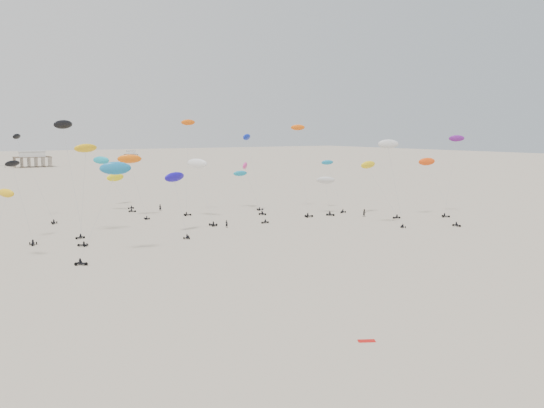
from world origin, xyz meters
TOP-DOWN VIEW (x-y plane):
  - ground_plane at (0.00, 200.00)m, footprint 900.00×900.00m
  - pavilion_main at (-10.00, 350.00)m, footprint 21.00×13.00m
  - pavilion_small at (60.00, 380.00)m, footprint 9.00×7.00m
  - rig_0 at (14.35, 124.33)m, footprint 4.32×16.14m
  - rig_2 at (34.35, 111.87)m, footprint 3.97×10.42m
  - rig_3 at (-43.81, 108.88)m, footprint 4.85×7.86m
  - rig_4 at (54.49, 88.20)m, footprint 8.06×4.44m
  - rig_5 at (28.56, 84.10)m, footprint 6.52×4.89m
  - rig_6 at (28.62, 107.05)m, footprint 5.13×6.87m
  - rig_7 at (24.73, 112.95)m, footprint 8.13×14.63m
  - rig_8 at (-3.13, 116.65)m, footprint 5.01×15.88m
  - rig_9 at (10.02, 113.88)m, footprint 6.18×16.76m
  - rig_10 at (37.61, 99.53)m, footprint 5.78×10.54m
  - rig_11 at (-2.38, 125.43)m, footprint 4.70×4.00m
  - rig_12 at (-31.70, 109.20)m, footprint 6.00×4.15m
  - rig_13 at (-13.17, 153.72)m, footprint 6.06×13.28m
  - rig_14 at (15.19, 125.05)m, footprint 5.60×6.49m
  - rig_15 at (-16.55, 127.91)m, footprint 6.39×7.43m
  - rig_16 at (-15.14, 101.53)m, footprint 5.73×9.09m
  - rig_17 at (-35.23, 107.24)m, footprint 4.68×12.34m
  - rig_18 at (-37.98, 134.59)m, footprint 8.04×13.14m
  - rig_19 at (47.12, 88.26)m, footprint 8.42×16.87m
  - rig_20 at (-19.23, 140.07)m, footprint 10.30×6.25m
  - rig_21 at (-32.48, 87.83)m, footprint 10.93×5.77m
  - spectator_0 at (-2.63, 103.24)m, footprint 0.83×0.91m
  - spectator_1 at (34.45, 98.75)m, footprint 1.13×0.68m
  - spectator_3 at (-6.58, 135.51)m, footprint 0.97×0.94m
  - grounded_kite_b at (-19.98, 37.05)m, footprint 1.92×1.46m

SIDE VIEW (x-z plane):
  - ground_plane at x=0.00m, z-range 0.00..0.00m
  - spectator_0 at x=-2.63m, z-range -1.03..1.03m
  - spectator_1 at x=34.45m, z-range -1.14..1.14m
  - spectator_3 at x=-6.58m, z-range -1.11..1.11m
  - grounded_kite_b at x=-19.98m, z-range -0.04..0.04m
  - pavilion_small at x=60.00m, z-range -0.51..7.49m
  - pavilion_main at x=-10.00m, z-range -0.68..9.12m
  - rig_6 at x=28.62m, z-range 1.87..12.03m
  - rig_0 at x=14.35m, z-range -1.04..15.08m
  - rig_13 at x=-13.17m, z-range 1.21..13.71m
  - rig_2 at x=34.35m, z-range 1.26..15.78m
  - rig_3 at x=-43.81m, z-range 0.65..16.91m
  - rig_14 at x=15.19m, z-range 3.13..16.44m
  - rig_16 at x=-15.14m, z-range 3.79..17.35m
  - rig_10 at x=37.61m, z-range 3.37..18.45m
  - rig_18 at x=-37.98m, z-range -0.20..22.23m
  - rig_19 at x=47.12m, z-range 1.36..21.04m
  - rig_20 at x=-19.23m, z-range 3.64..19.17m
  - rig_8 at x=-3.13m, z-range 3.45..20.23m
  - rig_21 at x=-32.48m, z-range 4.18..21.04m
  - rig_15 at x=-16.55m, z-range 5.55..21.85m
  - rig_4 at x=54.49m, z-range 3.53..24.37m
  - rig_7 at x=24.73m, z-range 1.82..26.68m
  - rig_9 at x=10.02m, z-range 2.45..26.33m
  - rig_12 at x=-31.70m, z-range 5.34..24.74m
  - rig_11 at x=-2.38m, z-range 3.57..28.41m
  - rig_5 at x=28.56m, z-range 6.16..26.11m
  - rig_17 at x=-35.23m, z-range 5.59..29.94m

